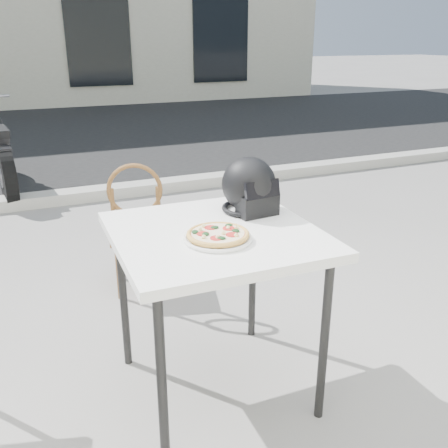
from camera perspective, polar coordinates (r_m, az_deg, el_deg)
name	(u,v)px	position (r m, az deg, el deg)	size (l,w,h in m)	color
ground	(170,346)	(2.96, -6.20, -13.70)	(80.00, 80.00, 0.00)	gray
street_asphalt	(50,137)	(9.52, -19.23, 9.39)	(30.00, 8.00, 0.00)	black
curb	(86,194)	(5.63, -15.52, 3.27)	(30.00, 0.25, 0.12)	#A3A298
cafe_table_main	(215,246)	(2.26, -1.00, -2.56)	(0.91, 0.91, 0.85)	white
plate	(218,238)	(2.12, -0.70, -1.66)	(0.38, 0.38, 0.02)	white
pizza	(218,234)	(2.11, -0.71, -1.15)	(0.32, 0.32, 0.03)	#DDA850
helmet	(250,188)	(2.44, 2.95, 4.16)	(0.29, 0.30, 0.27)	black
cafe_chair_main	(137,222)	(3.34, -9.87, 0.28)	(0.44, 0.44, 0.93)	brown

